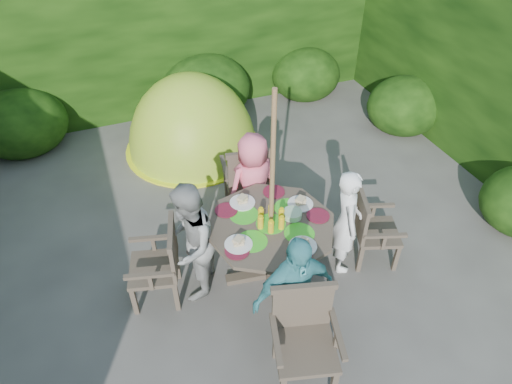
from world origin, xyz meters
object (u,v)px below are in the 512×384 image
object	(u,v)px
child_right	(346,221)
child_back	(253,184)
garden_chair_right	(371,228)
patio_table	(271,232)
parasol_pole	(272,197)
child_left	(190,243)
child_front	(294,295)
garden_chair_left	(161,263)
garden_chair_back	(248,177)
dome_tent	(194,148)
garden_chair_front	(304,336)

from	to	relation	value
child_right	child_back	bearing A→B (deg)	55.58
garden_chair_right	patio_table	bearing A→B (deg)	101.14
parasol_pole	child_back	world-z (taller)	parasol_pole
child_left	child_front	size ratio (longest dim) A/B	1.01
garden_chair_left	garden_chair_back	xyz separation A→B (m)	(1.25, 0.93, 0.03)
parasol_pole	dome_tent	size ratio (longest dim) A/B	0.97
garden_chair_front	child_right	size ratio (longest dim) A/B	0.74
garden_chair_right	garden_chair_left	xyz separation A→B (m)	(-2.19, 0.30, 0.02)
patio_table	child_back	size ratio (longest dim) A/B	1.17
parasol_pole	child_right	xyz separation A→B (m)	(0.79, -0.12, -0.48)
garden_chair_left	child_front	world-z (taller)	child_front
garden_chair_front	child_front	world-z (taller)	child_front
patio_table	garden_chair_front	world-z (taller)	garden_chair_front
child_left	child_back	xyz separation A→B (m)	(0.91, 0.67, -0.03)
child_left	child_back	world-z (taller)	child_left
child_left	child_back	bearing A→B (deg)	152.03
garden_chair_back	child_back	bearing A→B (deg)	90.47
child_right	child_left	xyz separation A→B (m)	(-1.58, 0.24, 0.05)
patio_table	dome_tent	distance (m)	2.74
patio_table	garden_chair_left	bearing A→B (deg)	172.02
patio_table	garden_chair_front	xyz separation A→B (m)	(-0.16, -1.09, -0.15)
garden_chair_left	child_front	size ratio (longest dim) A/B	0.67
garden_chair_front	dome_tent	world-z (taller)	dome_tent
garden_chair_front	child_front	size ratio (longest dim) A/B	0.70
dome_tent	garden_chair_back	bearing A→B (deg)	-84.49
garden_chair_left	garden_chair_front	size ratio (longest dim) A/B	0.96
parasol_pole	garden_chair_back	distance (m)	1.25
dome_tent	garden_chair_left	bearing A→B (deg)	-115.62
garden_chair_back	child_right	bearing A→B (deg)	126.49
garden_chair_back	child_left	world-z (taller)	child_left
child_front	child_left	bearing A→B (deg)	123.63
garden_chair_right	child_right	world-z (taller)	child_right
garden_chair_back	child_back	xyz separation A→B (m)	(-0.04, -0.29, 0.13)
child_right	garden_chair_front	bearing A→B (deg)	154.86
patio_table	parasol_pole	world-z (taller)	parasol_pole
parasol_pole	child_front	size ratio (longest dim) A/B	1.67
parasol_pole	child_front	distance (m)	0.91
parasol_pole	dome_tent	xyz separation A→B (m)	(-0.11, 2.66, -1.10)
patio_table	child_back	distance (m)	0.80
garden_chair_left	child_right	world-z (taller)	child_right
patio_table	garden_chair_right	size ratio (longest dim) A/B	1.76
child_right	child_front	bearing A→B (deg)	145.58
patio_table	garden_chair_right	world-z (taller)	patio_table
patio_table	garden_chair_back	world-z (taller)	garden_chair_back
garden_chair_left	child_right	distance (m)	1.91
garden_chair_front	child_right	world-z (taller)	child_right
child_back	child_front	bearing A→B (deg)	70.21
garden_chair_back	child_right	size ratio (longest dim) A/B	0.75
garden_chair_left	garden_chair_back	size ratio (longest dim) A/B	0.94
garden_chair_back	child_right	world-z (taller)	child_right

